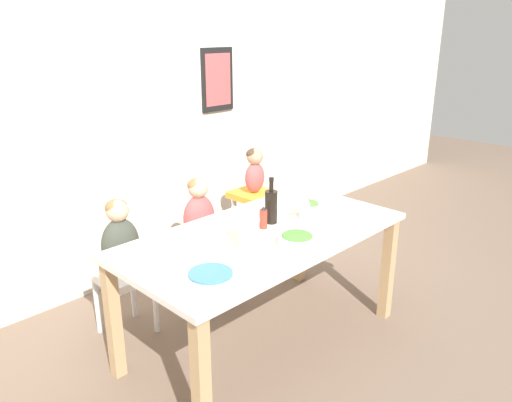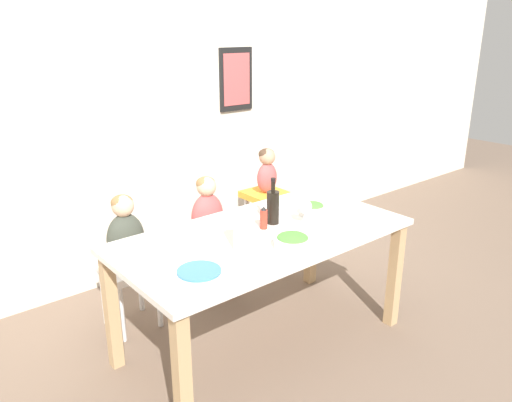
{
  "view_description": "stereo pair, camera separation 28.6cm",
  "coord_description": "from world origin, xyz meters",
  "px_view_note": "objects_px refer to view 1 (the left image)",
  "views": [
    {
      "loc": [
        -1.99,
        -1.89,
        1.93
      ],
      "look_at": [
        0.0,
        0.07,
        0.95
      ],
      "focal_mm": 35.0,
      "sensor_mm": 36.0,
      "label": 1
    },
    {
      "loc": [
        -1.78,
        -2.09,
        1.93
      ],
      "look_at": [
        0.0,
        0.07,
        0.95
      ],
      "focal_mm": 35.0,
      "sensor_mm": 36.0,
      "label": 2
    }
  ],
  "objects_px": {
    "person_child_left": "(120,236)",
    "chair_right_highchair": "(255,211)",
    "person_baby_right": "(255,169)",
    "salad_bowl_large": "(297,239)",
    "dinner_plate_back_left": "(171,242)",
    "person_child_center": "(199,211)",
    "wine_bottle": "(271,206)",
    "paper_towel_roll": "(249,231)",
    "dinner_plate_front_left": "(210,273)",
    "chair_far_left": "(124,280)",
    "salad_bowl_small": "(308,207)",
    "wine_glass_near": "(304,206)",
    "chair_far_center": "(200,250)"
  },
  "relations": [
    {
      "from": "wine_bottle",
      "to": "salad_bowl_small",
      "type": "distance_m",
      "value": 0.31
    },
    {
      "from": "chair_right_highchair",
      "to": "paper_towel_roll",
      "type": "relative_size",
      "value": 2.99
    },
    {
      "from": "chair_right_highchair",
      "to": "paper_towel_roll",
      "type": "xyz_separation_m",
      "value": [
        -0.9,
        -0.85,
        0.35
      ]
    },
    {
      "from": "person_child_left",
      "to": "person_baby_right",
      "type": "xyz_separation_m",
      "value": [
        1.2,
        0.0,
        0.2
      ]
    },
    {
      "from": "chair_far_center",
      "to": "paper_towel_roll",
      "type": "distance_m",
      "value": 1.04
    },
    {
      "from": "chair_right_highchair",
      "to": "dinner_plate_front_left",
      "type": "xyz_separation_m",
      "value": [
        -1.23,
        -0.91,
        0.24
      ]
    },
    {
      "from": "person_child_center",
      "to": "person_baby_right",
      "type": "relative_size",
      "value": 1.33
    },
    {
      "from": "dinner_plate_front_left",
      "to": "dinner_plate_back_left",
      "type": "bearing_deg",
      "value": 78.11
    },
    {
      "from": "person_child_left",
      "to": "paper_towel_roll",
      "type": "xyz_separation_m",
      "value": [
        0.3,
        -0.85,
        0.19
      ]
    },
    {
      "from": "person_child_left",
      "to": "wine_glass_near",
      "type": "height_order",
      "value": "wine_glass_near"
    },
    {
      "from": "person_child_center",
      "to": "person_baby_right",
      "type": "xyz_separation_m",
      "value": [
        0.57,
        0.0,
        0.2
      ]
    },
    {
      "from": "dinner_plate_back_left",
      "to": "salad_bowl_large",
      "type": "bearing_deg",
      "value": -49.31
    },
    {
      "from": "paper_towel_roll",
      "to": "dinner_plate_front_left",
      "type": "bearing_deg",
      "value": -169.21
    },
    {
      "from": "person_child_center",
      "to": "paper_towel_roll",
      "type": "height_order",
      "value": "paper_towel_roll"
    },
    {
      "from": "chair_right_highchair",
      "to": "dinner_plate_front_left",
      "type": "bearing_deg",
      "value": -143.58
    },
    {
      "from": "paper_towel_roll",
      "to": "chair_right_highchair",
      "type": "bearing_deg",
      "value": 43.11
    },
    {
      "from": "salad_bowl_small",
      "to": "chair_far_center",
      "type": "bearing_deg",
      "value": 116.67
    },
    {
      "from": "person_child_left",
      "to": "person_child_center",
      "type": "height_order",
      "value": "same"
    },
    {
      "from": "person_child_center",
      "to": "paper_towel_roll",
      "type": "distance_m",
      "value": 0.93
    },
    {
      "from": "person_baby_right",
      "to": "wine_glass_near",
      "type": "bearing_deg",
      "value": -115.33
    },
    {
      "from": "person_child_left",
      "to": "chair_right_highchair",
      "type": "bearing_deg",
      "value": -0.04
    },
    {
      "from": "chair_right_highchair",
      "to": "chair_far_left",
      "type": "bearing_deg",
      "value": 180.0
    },
    {
      "from": "chair_far_center",
      "to": "dinner_plate_front_left",
      "type": "xyz_separation_m",
      "value": [
        -0.67,
        -0.91,
        0.39
      ]
    },
    {
      "from": "chair_far_left",
      "to": "wine_bottle",
      "type": "distance_m",
      "value": 1.07
    },
    {
      "from": "chair_far_left",
      "to": "dinner_plate_back_left",
      "type": "distance_m",
      "value": 0.6
    },
    {
      "from": "chair_right_highchair",
      "to": "salad_bowl_large",
      "type": "xyz_separation_m",
      "value": [
        -0.68,
        -1.0,
        0.27
      ]
    },
    {
      "from": "wine_glass_near",
      "to": "chair_far_left",
      "type": "bearing_deg",
      "value": 135.97
    },
    {
      "from": "person_child_left",
      "to": "dinner_plate_back_left",
      "type": "height_order",
      "value": "person_child_left"
    },
    {
      "from": "salad_bowl_small",
      "to": "dinner_plate_back_left",
      "type": "relative_size",
      "value": 0.75
    },
    {
      "from": "person_baby_right",
      "to": "salad_bowl_large",
      "type": "xyz_separation_m",
      "value": [
        -0.68,
        -1.0,
        -0.08
      ]
    },
    {
      "from": "person_baby_right",
      "to": "paper_towel_roll",
      "type": "relative_size",
      "value": 1.5
    },
    {
      "from": "paper_towel_roll",
      "to": "dinner_plate_front_left",
      "type": "relative_size",
      "value": 1.05
    },
    {
      "from": "paper_towel_roll",
      "to": "salad_bowl_large",
      "type": "bearing_deg",
      "value": -33.19
    },
    {
      "from": "dinner_plate_front_left",
      "to": "person_child_center",
      "type": "bearing_deg",
      "value": 53.8
    },
    {
      "from": "chair_far_left",
      "to": "paper_towel_roll",
      "type": "bearing_deg",
      "value": -70.7
    },
    {
      "from": "person_child_left",
      "to": "person_baby_right",
      "type": "height_order",
      "value": "person_baby_right"
    },
    {
      "from": "chair_far_center",
      "to": "person_child_center",
      "type": "xyz_separation_m",
      "value": [
        -0.0,
        0.0,
        0.3
      ]
    },
    {
      "from": "chair_right_highchair",
      "to": "person_baby_right",
      "type": "xyz_separation_m",
      "value": [
        -0.0,
        0.0,
        0.35
      ]
    },
    {
      "from": "chair_right_highchair",
      "to": "wine_bottle",
      "type": "distance_m",
      "value": 0.89
    },
    {
      "from": "wine_bottle",
      "to": "dinner_plate_front_left",
      "type": "distance_m",
      "value": 0.77
    },
    {
      "from": "chair_far_left",
      "to": "paper_towel_roll",
      "type": "height_order",
      "value": "paper_towel_roll"
    },
    {
      "from": "dinner_plate_back_left",
      "to": "chair_far_center",
      "type": "bearing_deg",
      "value": 38.79
    },
    {
      "from": "chair_far_center",
      "to": "person_child_left",
      "type": "distance_m",
      "value": 0.7
    },
    {
      "from": "dinner_plate_front_left",
      "to": "person_child_left",
      "type": "bearing_deg",
      "value": 88.05
    },
    {
      "from": "salad_bowl_small",
      "to": "chair_right_highchair",
      "type": "bearing_deg",
      "value": 73.05
    },
    {
      "from": "chair_far_left",
      "to": "salad_bowl_large",
      "type": "xyz_separation_m",
      "value": [
        0.53,
        -1.0,
        0.42
      ]
    },
    {
      "from": "dinner_plate_front_left",
      "to": "salad_bowl_small",
      "type": "bearing_deg",
      "value": 11.53
    },
    {
      "from": "chair_right_highchair",
      "to": "paper_towel_roll",
      "type": "height_order",
      "value": "paper_towel_roll"
    },
    {
      "from": "chair_far_center",
      "to": "dinner_plate_back_left",
      "type": "bearing_deg",
      "value": -141.21
    },
    {
      "from": "wine_glass_near",
      "to": "salad_bowl_small",
      "type": "xyz_separation_m",
      "value": [
        0.16,
        0.09,
        -0.07
      ]
    }
  ]
}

